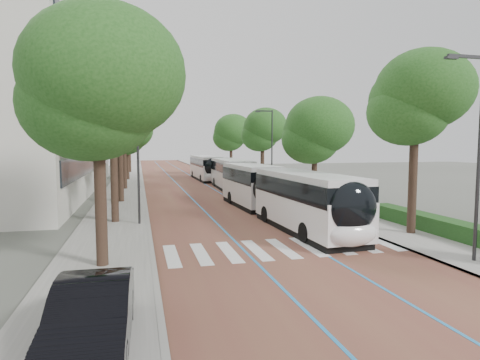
# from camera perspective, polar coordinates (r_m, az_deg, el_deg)

# --- Properties ---
(ground) EXTENTS (160.00, 160.00, 0.00)m
(ground) POSITION_cam_1_polar(r_m,az_deg,el_deg) (17.61, 6.63, -10.51)
(ground) COLOR #51544C
(ground) RESTS_ON ground
(road) EXTENTS (11.00, 140.00, 0.02)m
(road) POSITION_cam_1_polar(r_m,az_deg,el_deg) (56.37, -8.00, 0.18)
(road) COLOR brown
(road) RESTS_ON ground
(sidewalk_left) EXTENTS (4.00, 140.00, 0.12)m
(sidewalk_left) POSITION_cam_1_polar(r_m,az_deg,el_deg) (56.05, -15.65, 0.07)
(sidewalk_left) COLOR gray
(sidewalk_left) RESTS_ON ground
(sidewalk_right) EXTENTS (4.00, 140.00, 0.12)m
(sidewalk_right) POSITION_cam_1_polar(r_m,az_deg,el_deg) (57.66, -0.58, 0.38)
(sidewalk_right) COLOR gray
(sidewalk_right) RESTS_ON ground
(kerb_left) EXTENTS (0.20, 140.00, 0.14)m
(kerb_left) POSITION_cam_1_polar(r_m,az_deg,el_deg) (56.04, -13.70, 0.11)
(kerb_left) COLOR gray
(kerb_left) RESTS_ON ground
(kerb_right) EXTENTS (0.20, 140.00, 0.14)m
(kerb_right) POSITION_cam_1_polar(r_m,az_deg,el_deg) (57.24, -2.42, 0.35)
(kerb_right) COLOR gray
(kerb_right) RESTS_ON ground
(zebra_crossing) EXTENTS (10.55, 3.60, 0.01)m
(zebra_crossing) POSITION_cam_1_polar(r_m,az_deg,el_deg) (18.57, 6.10, -9.60)
(zebra_crossing) COLOR silver
(zebra_crossing) RESTS_ON ground
(lane_line_left) EXTENTS (0.12, 126.00, 0.01)m
(lane_line_left) POSITION_cam_1_polar(r_m,az_deg,el_deg) (56.22, -9.62, 0.16)
(lane_line_left) COLOR #257EBD
(lane_line_left) RESTS_ON road
(lane_line_right) EXTENTS (0.12, 126.00, 0.01)m
(lane_line_right) POSITION_cam_1_polar(r_m,az_deg,el_deg) (56.56, -6.39, 0.23)
(lane_line_right) COLOR #257EBD
(lane_line_right) RESTS_ON road
(hedge) EXTENTS (1.20, 14.00, 0.80)m
(hedge) POSITION_cam_1_polar(r_m,az_deg,el_deg) (22.34, 29.16, -6.42)
(hedge) COLOR #193B14
(hedge) RESTS_ON sidewalk_right
(streetlight_near) EXTENTS (1.82, 0.20, 8.00)m
(streetlight_near) POSITION_cam_1_polar(r_m,az_deg,el_deg) (18.06, 30.55, 4.69)
(streetlight_near) COLOR #2A2A2C
(streetlight_near) RESTS_ON sidewalk_right
(streetlight_far) EXTENTS (1.82, 0.20, 8.00)m
(streetlight_far) POSITION_cam_1_polar(r_m,az_deg,el_deg) (39.92, 4.32, 5.16)
(streetlight_far) COLOR #2A2A2C
(streetlight_far) RESTS_ON sidewalk_right
(lamp_post_left) EXTENTS (0.14, 0.14, 8.00)m
(lamp_post_left) POSITION_cam_1_polar(r_m,az_deg,el_deg) (23.85, -14.31, 3.45)
(lamp_post_left) COLOR #2A2A2C
(lamp_post_left) RESTS_ON sidewalk_left
(trees_left) EXTENTS (6.36, 60.81, 9.66)m
(trees_left) POSITION_cam_1_polar(r_m,az_deg,el_deg) (41.44, -16.34, 7.58)
(trees_left) COLOR black
(trees_left) RESTS_ON ground
(trees_right) EXTENTS (5.78, 47.30, 8.95)m
(trees_right) POSITION_cam_1_polar(r_m,az_deg,el_deg) (42.52, 4.71, 7.01)
(trees_right) COLOR black
(trees_right) RESTS_ON ground
(lead_bus) EXTENTS (3.32, 18.49, 3.20)m
(lead_bus) POSITION_cam_1_polar(r_m,az_deg,el_deg) (25.44, 5.54, -1.96)
(lead_bus) COLOR black
(lead_bus) RESTS_ON ground
(bus_queued_0) EXTENTS (2.94, 12.47, 3.20)m
(bus_queued_0) POSITION_cam_1_polar(r_m,az_deg,el_deg) (41.42, -1.14, 0.74)
(bus_queued_0) COLOR white
(bus_queued_0) RESTS_ON ground
(bus_queued_1) EXTENTS (2.65, 12.42, 3.20)m
(bus_queued_1) POSITION_cam_1_polar(r_m,az_deg,el_deg) (54.14, -4.88, 1.73)
(bus_queued_1) COLOR white
(bus_queued_1) RESTS_ON ground
(parked_car) EXTENTS (1.77, 4.79, 1.57)m
(parked_car) POSITION_cam_1_polar(r_m,az_deg,el_deg) (9.99, -20.28, -17.64)
(parked_car) COLOR black
(parked_car) RESTS_ON sidewalk_left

